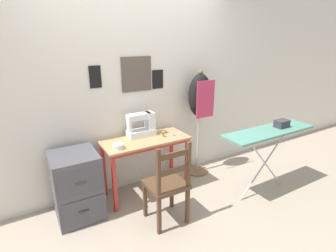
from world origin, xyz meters
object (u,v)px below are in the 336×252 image
(scissors, at_px, (176,135))
(thread_spool_mid_table, at_px, (163,133))
(fabric_bowl, at_px, (118,146))
(storage_box, at_px, (282,124))
(dress_form, at_px, (200,101))
(ironing_board, at_px, (269,134))
(sewing_machine, at_px, (142,125))
(wooden_chair, at_px, (167,185))
(filing_cabinet, at_px, (77,186))
(thread_spool_near_machine, at_px, (163,135))

(scissors, xyz_separation_m, thread_spool_mid_table, (-0.12, 0.11, 0.02))
(fabric_bowl, height_order, storage_box, storage_box)
(dress_form, height_order, ironing_board, dress_form)
(sewing_machine, xyz_separation_m, wooden_chair, (-0.08, -0.75, -0.42))
(ironing_board, bearing_deg, thread_spool_mid_table, 141.49)
(thread_spool_mid_table, relative_size, wooden_chair, 0.04)
(filing_cabinet, distance_m, dress_form, 1.86)
(fabric_bowl, relative_size, ironing_board, 0.10)
(fabric_bowl, height_order, dress_form, dress_form)
(filing_cabinet, bearing_deg, scissors, -1.39)
(ironing_board, bearing_deg, fabric_bowl, 158.48)
(wooden_chair, distance_m, ironing_board, 1.38)
(thread_spool_near_machine, distance_m, dress_form, 0.74)
(fabric_bowl, bearing_deg, dress_form, 8.87)
(thread_spool_near_machine, relative_size, dress_form, 0.03)
(thread_spool_near_machine, height_order, storage_box, storage_box)
(scissors, distance_m, filing_cabinet, 1.30)
(fabric_bowl, relative_size, scissors, 0.82)
(thread_spool_near_machine, bearing_deg, sewing_machine, 140.01)
(thread_spool_near_machine, height_order, ironing_board, ironing_board)
(sewing_machine, xyz_separation_m, fabric_bowl, (-0.41, -0.23, -0.11))
(wooden_chair, bearing_deg, dress_form, 37.68)
(dress_form, xyz_separation_m, storage_box, (0.62, -0.85, -0.19))
(scissors, height_order, dress_form, dress_form)
(sewing_machine, xyz_separation_m, scissors, (0.37, -0.19, -0.13))
(fabric_bowl, bearing_deg, ironing_board, -21.52)
(thread_spool_mid_table, xyz_separation_m, filing_cabinet, (-1.12, -0.08, -0.37))
(sewing_machine, relative_size, storage_box, 2.01)
(wooden_chair, bearing_deg, thread_spool_mid_table, 63.47)
(sewing_machine, height_order, fabric_bowl, sewing_machine)
(scissors, height_order, wooden_chair, wooden_chair)
(scissors, relative_size, dress_form, 0.10)
(wooden_chair, distance_m, dress_form, 1.33)
(scissors, distance_m, thread_spool_near_machine, 0.18)
(scissors, distance_m, thread_spool_mid_table, 0.16)
(sewing_machine, bearing_deg, thread_spool_mid_table, -19.69)
(wooden_chair, distance_m, filing_cabinet, 0.99)
(fabric_bowl, height_order, thread_spool_near_machine, fabric_bowl)
(dress_form, bearing_deg, wooden_chair, -142.32)
(wooden_chair, height_order, ironing_board, wooden_chair)
(storage_box, bearing_deg, filing_cabinet, 162.87)
(sewing_machine, distance_m, storage_box, 1.71)
(thread_spool_near_machine, relative_size, ironing_board, 0.04)
(thread_spool_near_machine, height_order, dress_form, dress_form)
(scissors, bearing_deg, sewing_machine, 152.39)
(thread_spool_mid_table, bearing_deg, dress_form, 5.09)
(thread_spool_mid_table, xyz_separation_m, dress_form, (0.60, 0.05, 0.33))
(scissors, distance_m, storage_box, 1.30)
(sewing_machine, height_order, dress_form, dress_form)
(sewing_machine, xyz_separation_m, ironing_board, (1.25, -0.88, -0.06))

